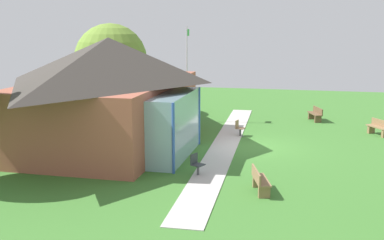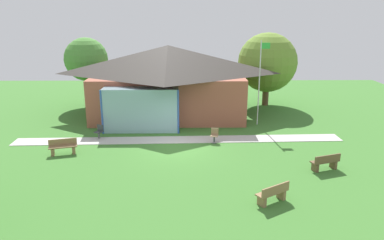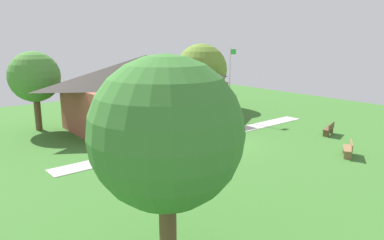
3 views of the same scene
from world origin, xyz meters
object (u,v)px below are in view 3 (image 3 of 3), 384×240
Objects in this scene: pavilion at (147,90)px; bench_mid_left at (135,161)px; flagpole at (230,80)px; bench_front_right at (348,149)px; tree_lawn_corner at (166,134)px; bench_lawn_far_right at (329,129)px; patio_chair_lawn_spare at (232,129)px; tree_behind_pavilion_right at (201,70)px; tree_behind_pavilion_left at (34,77)px; patio_chair_west at (134,145)px.

pavilion reaches higher than bench_mid_left.
pavilion is at bearing 160.64° from flagpole.
bench_front_right is 0.25× the size of tree_lawn_corner.
patio_chair_lawn_spare reaches higher than bench_lawn_far_right.
patio_chair_lawn_spare is at bearing -118.01° from tree_behind_pavilion_right.
flagpole is 14.55m from tree_behind_pavilion_left.
bench_mid_left is at bearing -155.04° from flagpole.
flagpole is at bearing -106.37° from tree_behind_pavilion_right.
tree_behind_pavilion_left is (-6.88, 3.69, 1.07)m from pavilion.
pavilion is at bearing 78.37° from bench_front_right.
pavilion is 7.07m from patio_chair_lawn_spare.
bench_lawn_far_right is 13.27m from patio_chair_west.
patio_chair_west is at bearing 65.76° from tree_lawn_corner.
tree_behind_pavilion_left reaches higher than pavilion.
bench_front_right is at bearing -100.39° from tree_behind_pavilion_right.
patio_chair_lawn_spare is at bearing 38.98° from tree_lawn_corner.
bench_front_right is at bearing 116.75° from patio_chair_lawn_spare.
flagpole is 11.14m from patio_chair_west.
pavilion reaches higher than patio_chair_lawn_spare.
bench_front_right is 1.75× the size of patio_chair_lawn_spare.
tree_lawn_corner reaches higher than bench_mid_left.
tree_lawn_corner is 19.17m from tree_behind_pavilion_left.
tree_behind_pavilion_right reaches higher than bench_front_right.
tree_lawn_corner is at bearing 51.55° from bench_mid_left.
patio_chair_west is at bearing -71.94° from tree_behind_pavilion_left.
flagpole is 6.73× the size of patio_chair_west.
tree_behind_pavilion_right is at bearing 73.63° from flagpole.
flagpole is 3.85× the size of bench_front_right.
tree_behind_pavilion_left is (-9.98, 9.60, 3.39)m from patio_chair_lawn_spare.
patio_chair_west is 15.09m from tree_behind_pavilion_right.
patio_chair_lawn_spare is 0.14× the size of tree_behind_pavilion_right.
tree_behind_pavilion_right reaches higher than patio_chair_lawn_spare.
tree_lawn_corner reaches higher than patio_chair_lawn_spare.
tree_lawn_corner is (-8.63, -15.41, 1.23)m from pavilion.
patio_chair_lawn_spare is 11.00m from tree_behind_pavilion_right.
patio_chair_west is 0.14× the size of tree_lawn_corner.
flagpole is 0.96× the size of tree_behind_pavilion_right.
pavilion is at bearing -157.20° from tree_behind_pavilion_right.
flagpole is 5.88m from tree_behind_pavilion_right.
bench_front_right is 1.75× the size of patio_chair_west.
tree_lawn_corner reaches higher than bench_lawn_far_right.
bench_front_right is at bearing 8.92° from tree_lawn_corner.
pavilion is 13.24m from bench_lawn_far_right.
tree_behind_pavilion_left is at bearing 155.92° from flagpole.
bench_lawn_far_right is (8.32, -10.04, -2.33)m from pavilion.
patio_chair_west is 9.88m from tree_behind_pavilion_left.
bench_front_right is 0.96× the size of bench_lawn_far_right.
tree_behind_pavilion_right is at bearing 47.38° from bench_front_right.
flagpole is 0.95× the size of tree_lawn_corner.
patio_chair_west is at bearing 6.04° from patio_chair_lawn_spare.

